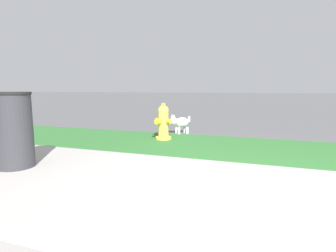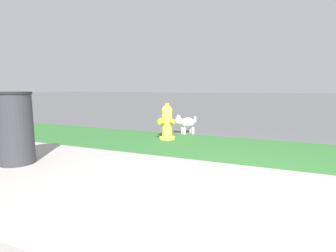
# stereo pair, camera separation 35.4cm
# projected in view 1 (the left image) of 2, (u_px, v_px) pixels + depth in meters

# --- Properties ---
(ground_plane) EXTENTS (120.00, 120.00, 0.00)m
(ground_plane) POSITION_uv_depth(u_px,v_px,m) (246.00, 200.00, 2.42)
(ground_plane) COLOR #515154
(sidewalk_pavement) EXTENTS (18.00, 2.40, 0.01)m
(sidewalk_pavement) POSITION_uv_depth(u_px,v_px,m) (246.00, 199.00, 2.42)
(sidewalk_pavement) COLOR #9E9993
(sidewalk_pavement) RESTS_ON ground
(grass_verge) EXTENTS (18.00, 2.01, 0.01)m
(grass_verge) POSITION_uv_depth(u_px,v_px,m) (251.00, 148.00, 4.49)
(grass_verge) COLOR #2D662D
(grass_verge) RESTS_ON ground
(fire_hydrant_far_end) EXTENTS (0.39, 0.37, 0.73)m
(fire_hydrant_far_end) POSITION_uv_depth(u_px,v_px,m) (163.00, 122.00, 5.26)
(fire_hydrant_far_end) COLOR yellow
(fire_hydrant_far_end) RESTS_ON ground
(small_white_dog) EXTENTS (0.44, 0.43, 0.45)m
(small_white_dog) POSITION_uv_depth(u_px,v_px,m) (180.00, 123.00, 5.95)
(small_white_dog) COLOR white
(small_white_dog) RESTS_ON ground
(trash_bin) EXTENTS (0.47, 0.47, 0.98)m
(trash_bin) POSITION_uv_depth(u_px,v_px,m) (14.00, 130.00, 3.34)
(trash_bin) COLOR #333338
(trash_bin) RESTS_ON ground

